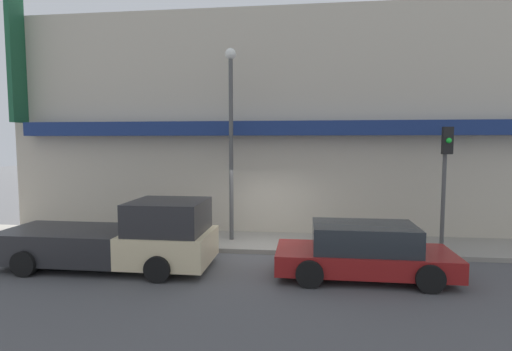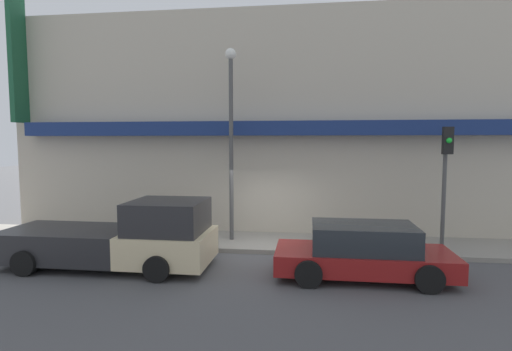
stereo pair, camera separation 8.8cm
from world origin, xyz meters
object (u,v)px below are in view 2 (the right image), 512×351
object	(u,v)px
fire_hydrant	(153,232)
traffic_light	(446,167)
parked_car	(363,252)
street_lamp	(231,124)
pickup_truck	(122,238)

from	to	relation	value
fire_hydrant	traffic_light	size ratio (longest dim) A/B	0.18
parked_car	street_lamp	xyz separation A→B (m)	(-3.94, 2.90, 3.36)
pickup_truck	parked_car	bearing A→B (deg)	1.09
street_lamp	fire_hydrant	bearing A→B (deg)	-164.55
fire_hydrant	street_lamp	size ratio (longest dim) A/B	0.11
parked_car	fire_hydrant	distance (m)	6.81
traffic_light	pickup_truck	bearing A→B (deg)	-166.15
fire_hydrant	street_lamp	xyz separation A→B (m)	(2.49, 0.69, 3.55)
parked_car	traffic_light	distance (m)	4.01
pickup_truck	fire_hydrant	distance (m)	2.24
fire_hydrant	street_lamp	distance (m)	4.39
parked_car	traffic_light	world-z (taller)	traffic_light
fire_hydrant	pickup_truck	bearing A→B (deg)	-89.82
pickup_truck	traffic_light	bearing A→B (deg)	14.93
parked_car	street_lamp	world-z (taller)	street_lamp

